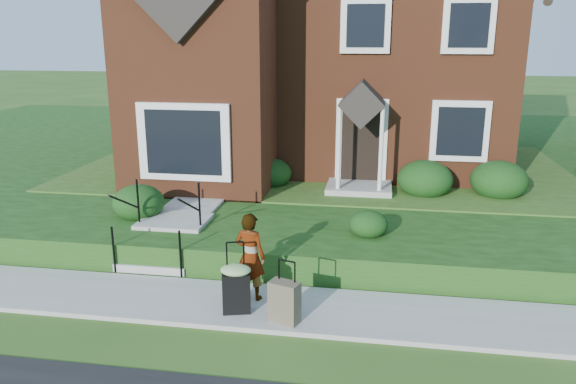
% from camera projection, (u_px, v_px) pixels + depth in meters
% --- Properties ---
extents(ground, '(120.00, 120.00, 0.00)m').
position_uv_depth(ground, '(271.00, 310.00, 9.27)').
color(ground, '#2D5119').
rests_on(ground, ground).
extents(sidewalk, '(60.00, 1.60, 0.08)m').
position_uv_depth(sidewalk, '(271.00, 307.00, 9.26)').
color(sidewalk, '#9E9B93').
rests_on(sidewalk, ground).
extents(terrace, '(44.00, 20.00, 0.60)m').
position_uv_depth(terrace, '(449.00, 161.00, 18.93)').
color(terrace, '#193B10').
rests_on(terrace, ground).
extents(walkway, '(1.20, 6.00, 0.06)m').
position_uv_depth(walkway, '(212.00, 188.00, 14.24)').
color(walkway, '#9E9B93').
rests_on(walkway, terrace).
extents(main_house, '(10.40, 10.20, 9.40)m').
position_uv_depth(main_house, '(323.00, 5.00, 17.02)').
color(main_house, brown).
rests_on(main_house, terrace).
extents(front_steps, '(1.40, 2.02, 1.50)m').
position_uv_depth(front_steps, '(167.00, 236.00, 11.29)').
color(front_steps, '#9E9B93').
rests_on(front_steps, ground).
extents(foundation_shrubs, '(10.34, 4.39, 1.05)m').
position_uv_depth(foundation_shrubs, '(304.00, 176.00, 13.71)').
color(foundation_shrubs, black).
rests_on(foundation_shrubs, terrace).
extents(woman, '(0.63, 0.50, 1.50)m').
position_uv_depth(woman, '(250.00, 256.00, 9.33)').
color(woman, '#999999').
rests_on(woman, sidewalk).
extents(suitcase_black, '(0.58, 0.51, 1.18)m').
position_uv_depth(suitcase_black, '(236.00, 286.00, 8.91)').
color(suitcase_black, black).
rests_on(suitcase_black, sidewalk).
extents(suitcase_olive, '(0.52, 0.40, 1.00)m').
position_uv_depth(suitcase_olive, '(284.00, 302.00, 8.63)').
color(suitcase_olive, brown).
rests_on(suitcase_olive, sidewalk).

